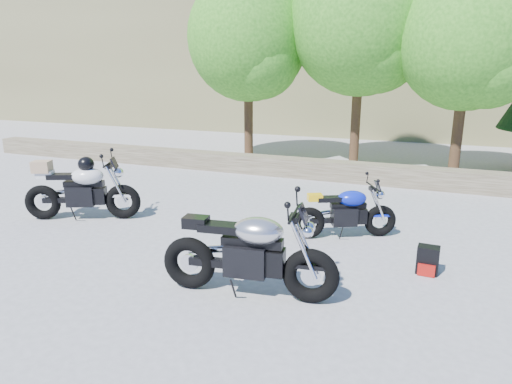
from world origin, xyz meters
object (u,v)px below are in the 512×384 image
(silver_bike, at_px, (249,254))
(blue_bike, at_px, (346,213))
(backpack, at_px, (428,260))
(white_bike, at_px, (81,189))

(silver_bike, bearing_deg, blue_bike, 66.28)
(blue_bike, xyz_separation_m, backpack, (1.38, -1.03, -0.25))
(white_bike, height_order, blue_bike, white_bike)
(silver_bike, relative_size, white_bike, 1.10)
(silver_bike, bearing_deg, white_bike, 150.72)
(white_bike, xyz_separation_m, blue_bike, (4.98, 0.88, -0.16))
(backpack, bearing_deg, blue_bike, 146.26)
(silver_bike, height_order, blue_bike, silver_bike)
(blue_bike, relative_size, backpack, 4.15)
(silver_bike, bearing_deg, backpack, 28.42)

